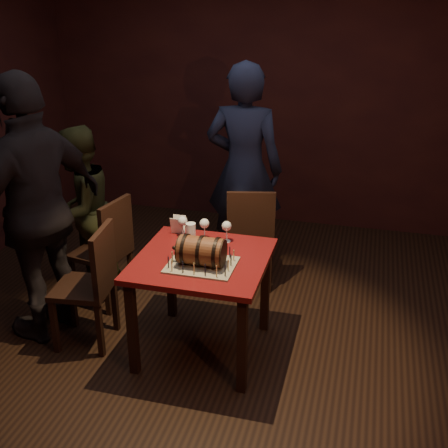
% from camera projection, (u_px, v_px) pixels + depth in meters
% --- Properties ---
extents(room_shell, '(5.04, 5.04, 2.80)m').
position_uv_depth(room_shell, '(208.00, 163.00, 3.70)').
color(room_shell, black).
rests_on(room_shell, ground).
extents(pub_table, '(0.90, 0.90, 0.75)m').
position_uv_depth(pub_table, '(202.00, 272.00, 3.91)').
color(pub_table, '#550E11').
rests_on(pub_table, ground).
extents(cake_board, '(0.45, 0.35, 0.01)m').
position_uv_depth(cake_board, '(202.00, 265.00, 3.75)').
color(cake_board, gray).
rests_on(cake_board, pub_table).
extents(barrel_cake, '(0.36, 0.21, 0.21)m').
position_uv_depth(barrel_cake, '(201.00, 251.00, 3.71)').
color(barrel_cake, brown).
rests_on(barrel_cake, cake_board).
extents(birthday_candles, '(0.40, 0.30, 0.09)m').
position_uv_depth(birthday_candles, '(201.00, 259.00, 3.73)').
color(birthday_candles, '#E2D287').
rests_on(birthday_candles, cake_board).
extents(wine_glass_left, '(0.07, 0.07, 0.16)m').
position_uv_depth(wine_glass_left, '(183.00, 222.00, 4.15)').
color(wine_glass_left, silver).
rests_on(wine_glass_left, pub_table).
extents(wine_glass_mid, '(0.07, 0.07, 0.16)m').
position_uv_depth(wine_glass_mid, '(204.00, 224.00, 4.11)').
color(wine_glass_mid, silver).
rests_on(wine_glass_mid, pub_table).
extents(wine_glass_right, '(0.07, 0.07, 0.16)m').
position_uv_depth(wine_glass_right, '(227.00, 227.00, 4.06)').
color(wine_glass_right, silver).
rests_on(wine_glass_right, pub_table).
extents(pint_of_ale, '(0.07, 0.07, 0.15)m').
position_uv_depth(pint_of_ale, '(191.00, 233.00, 4.07)').
color(pint_of_ale, silver).
rests_on(pint_of_ale, pub_table).
extents(menu_card, '(0.10, 0.05, 0.13)m').
position_uv_depth(menu_card, '(178.00, 225.00, 4.22)').
color(menu_card, white).
rests_on(menu_card, pub_table).
extents(chair_back, '(0.48, 0.48, 0.93)m').
position_uv_depth(chair_back, '(250.00, 233.00, 4.81)').
color(chair_back, black).
rests_on(chair_back, ground).
extents(chair_left_rear, '(0.46, 0.46, 0.93)m').
position_uv_depth(chair_left_rear, '(108.00, 247.00, 4.56)').
color(chair_left_rear, black).
rests_on(chair_left_rear, ground).
extents(chair_left_front, '(0.44, 0.44, 0.93)m').
position_uv_depth(chair_left_front, '(92.00, 280.00, 4.04)').
color(chair_left_front, black).
rests_on(chair_left_front, ground).
extents(person_back, '(0.70, 0.46, 1.91)m').
position_uv_depth(person_back, '(244.00, 170.00, 5.03)').
color(person_back, '#1C2038').
rests_on(person_back, ground).
extents(person_left_rear, '(0.66, 0.78, 1.44)m').
position_uv_depth(person_left_rear, '(80.00, 210.00, 4.78)').
color(person_left_rear, '#3A3A1D').
rests_on(person_left_rear, ground).
extents(person_left_front, '(0.80, 1.25, 1.98)m').
position_uv_depth(person_left_front, '(38.00, 211.00, 4.02)').
color(person_left_front, black).
rests_on(person_left_front, ground).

